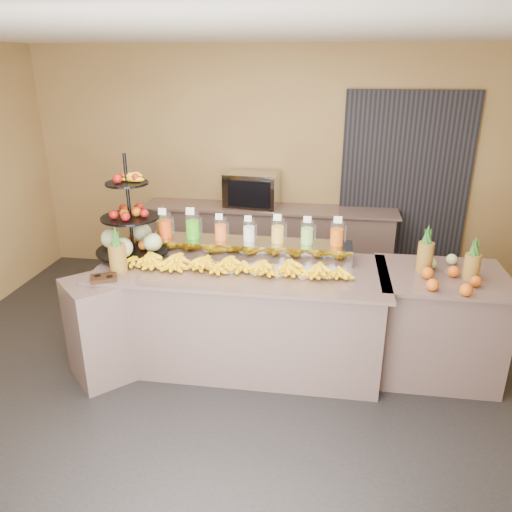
% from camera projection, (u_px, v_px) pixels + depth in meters
% --- Properties ---
extents(ground, '(6.00, 6.00, 0.00)m').
position_uv_depth(ground, '(237.00, 379.00, 4.37)').
color(ground, black).
rests_on(ground, ground).
extents(room_envelope, '(6.04, 5.02, 2.82)m').
position_uv_depth(room_envelope, '(271.00, 149.00, 4.38)').
color(room_envelope, olive).
rests_on(room_envelope, ground).
extents(buffet_counter, '(2.75, 1.25, 0.93)m').
position_uv_depth(buffet_counter, '(229.00, 317.00, 4.45)').
color(buffet_counter, gray).
rests_on(buffet_counter, ground).
extents(right_counter, '(1.08, 0.88, 0.93)m').
position_uv_depth(right_counter, '(436.00, 323.00, 4.33)').
color(right_counter, gray).
rests_on(right_counter, ground).
extents(back_ledge, '(3.10, 0.55, 0.93)m').
position_uv_depth(back_ledge, '(269.00, 243.00, 6.27)').
color(back_ledge, gray).
rests_on(back_ledge, ground).
extents(pitcher_tray, '(1.85, 0.30, 0.15)m').
position_uv_depth(pitcher_tray, '(249.00, 249.00, 4.53)').
color(pitcher_tray, gray).
rests_on(pitcher_tray, buffet_counter).
extents(juice_pitcher_orange_a, '(0.12, 0.13, 0.30)m').
position_uv_depth(juice_pitcher_orange_a, '(165.00, 226.00, 4.58)').
color(juice_pitcher_orange_a, silver).
rests_on(juice_pitcher_orange_a, pitcher_tray).
extents(juice_pitcher_green, '(0.13, 0.14, 0.32)m').
position_uv_depth(juice_pitcher_green, '(193.00, 227.00, 4.54)').
color(juice_pitcher_green, silver).
rests_on(juice_pitcher_green, pitcher_tray).
extents(juice_pitcher_orange_b, '(0.11, 0.12, 0.27)m').
position_uv_depth(juice_pitcher_orange_b, '(221.00, 230.00, 4.51)').
color(juice_pitcher_orange_b, silver).
rests_on(juice_pitcher_orange_b, pitcher_tray).
extents(juice_pitcher_milk, '(0.11, 0.11, 0.26)m').
position_uv_depth(juice_pitcher_milk, '(249.00, 232.00, 4.47)').
color(juice_pitcher_milk, silver).
rests_on(juice_pitcher_milk, pitcher_tray).
extents(juice_pitcher_lemon, '(0.12, 0.12, 0.29)m').
position_uv_depth(juice_pitcher_lemon, '(278.00, 232.00, 4.44)').
color(juice_pitcher_lemon, silver).
rests_on(juice_pitcher_lemon, pitcher_tray).
extents(juice_pitcher_lime, '(0.12, 0.12, 0.28)m').
position_uv_depth(juice_pitcher_lime, '(307.00, 234.00, 4.40)').
color(juice_pitcher_lime, silver).
rests_on(juice_pitcher_lime, pitcher_tray).
extents(juice_pitcher_orange_c, '(0.12, 0.12, 0.29)m').
position_uv_depth(juice_pitcher_orange_c, '(337.00, 235.00, 4.36)').
color(juice_pitcher_orange_c, silver).
rests_on(juice_pitcher_orange_c, pitcher_tray).
extents(banana_heap, '(2.05, 0.19, 0.17)m').
position_uv_depth(banana_heap, '(233.00, 262.00, 4.23)').
color(banana_heap, yellow).
rests_on(banana_heap, buffet_counter).
extents(fruit_stand, '(0.74, 0.74, 0.93)m').
position_uv_depth(fruit_stand, '(136.00, 231.00, 4.49)').
color(fruit_stand, black).
rests_on(fruit_stand, buffet_counter).
extents(condiment_caddy, '(0.25, 0.23, 0.03)m').
position_uv_depth(condiment_caddy, '(104.00, 278.00, 4.06)').
color(condiment_caddy, black).
rests_on(condiment_caddy, buffet_counter).
extents(pineapple_left_a, '(0.15, 0.15, 0.41)m').
position_uv_depth(pineapple_left_a, '(118.00, 255.00, 4.17)').
color(pineapple_left_a, brown).
rests_on(pineapple_left_a, buffet_counter).
extents(pineapple_left_b, '(0.13, 0.13, 0.40)m').
position_uv_depth(pineapple_left_b, '(164.00, 230.00, 4.80)').
color(pineapple_left_b, brown).
rests_on(pineapple_left_b, buffet_counter).
extents(right_fruit_pile, '(0.49, 0.47, 0.26)m').
position_uv_depth(right_fruit_pile, '(447.00, 271.00, 4.03)').
color(right_fruit_pile, brown).
rests_on(right_fruit_pile, right_counter).
extents(oven_warmer, '(0.66, 0.49, 0.42)m').
position_uv_depth(oven_warmer, '(252.00, 190.00, 6.06)').
color(oven_warmer, gray).
rests_on(oven_warmer, back_ledge).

